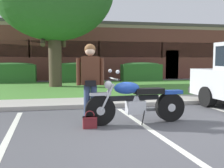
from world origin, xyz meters
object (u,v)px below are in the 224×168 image
object	(u,v)px
rider_person	(90,78)
handbag	(90,121)
hedge_left	(12,72)
hedge_center_left	(80,72)
motorcycle	(140,101)
brick_building	(90,53)
hedge_center_right	(141,71)

from	to	relation	value
rider_person	handbag	size ratio (longest dim) A/B	4.74
handbag	hedge_left	xyz separation A→B (m)	(-3.27, 11.08, 0.51)
hedge_center_left	motorcycle	bearing A→B (deg)	-87.72
brick_building	handbag	bearing A→B (deg)	-96.86
hedge_center_right	brick_building	world-z (taller)	brick_building
hedge_center_right	brick_building	distance (m)	7.55
motorcycle	rider_person	xyz separation A→B (m)	(-1.08, 0.01, 0.51)
motorcycle	hedge_center_left	size ratio (longest dim) A/B	0.79
hedge_left	brick_building	world-z (taller)	brick_building
hedge_left	rider_person	bearing A→B (deg)	-72.97
handbag	rider_person	bearing A→B (deg)	79.37
rider_person	hedge_center_right	xyz separation A→B (m)	(4.62, 10.84, -0.34)
motorcycle	hedge_center_right	distance (m)	11.42
rider_person	hedge_left	world-z (taller)	rider_person
hedge_left	hedge_center_right	bearing A→B (deg)	-0.00
rider_person	hedge_left	size ratio (longest dim) A/B	0.63
motorcycle	hedge_center_left	world-z (taller)	hedge_center_left
motorcycle	handbag	distance (m)	1.20
hedge_center_left	hedge_center_right	bearing A→B (deg)	-0.00
motorcycle	handbag	size ratio (longest dim) A/B	6.23
hedge_center_left	hedge_center_right	size ratio (longest dim) A/B	1.10
motorcycle	brick_building	size ratio (longest dim) A/B	0.08
rider_person	hedge_left	bearing A→B (deg)	107.03
brick_building	motorcycle	bearing A→B (deg)	-93.36
hedge_left	brick_building	size ratio (longest dim) A/B	0.10
rider_person	brick_building	bearing A→B (deg)	83.19
hedge_center_left	handbag	bearing A→B (deg)	-93.60
hedge_center_right	motorcycle	bearing A→B (deg)	-108.06
motorcycle	brick_building	xyz separation A→B (m)	(1.05, 17.85, 1.56)
handbag	hedge_left	bearing A→B (deg)	106.46
motorcycle	rider_person	bearing A→B (deg)	179.21
hedge_left	brick_building	xyz separation A→B (m)	(5.45, 6.99, 1.38)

